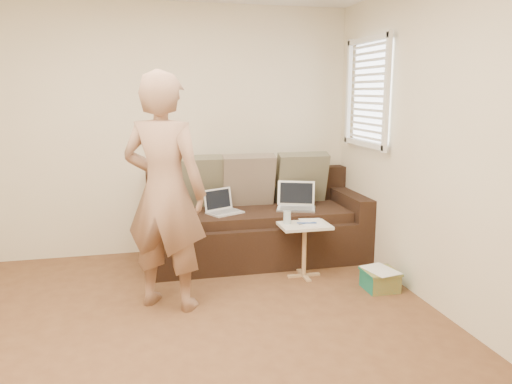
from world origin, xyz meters
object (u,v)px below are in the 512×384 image
sofa (257,218)px  striped_box (380,280)px  drinking_glass (287,217)px  side_table (304,250)px  person (165,192)px  laptop_white (225,213)px  laptop_silver (296,209)px

sofa → striped_box: bearing=-52.0°
drinking_glass → side_table: bearing=-21.5°
person → side_table: (1.28, 0.36, -0.69)m
laptop_white → side_table: laptop_white is taller
drinking_glass → striped_box: size_ratio=0.41×
laptop_silver → person: bearing=-126.3°
sofa → striped_box: 1.42m
laptop_white → side_table: (0.65, -0.53, -0.27)m
sofa → laptop_white: bearing=-164.9°
sofa → laptop_white: (-0.35, -0.09, 0.10)m
laptop_silver → striped_box: (0.46, -0.99, -0.43)m
side_table → laptop_white: bearing=140.9°
side_table → drinking_glass: drinking_glass is taller
sofa → drinking_glass: size_ratio=18.33×
sofa → side_table: (0.30, -0.62, -0.17)m
drinking_glass → striped_box: drinking_glass is taller
person → sofa: bearing=-105.3°
laptop_silver → drinking_glass: size_ratio=3.23×
laptop_silver → striped_box: 1.17m
laptop_white → drinking_glass: laptop_white is taller
sofa → drinking_glass: bearing=-75.0°
laptop_white → drinking_glass: (0.50, -0.47, 0.05)m
person → striped_box: bearing=-153.7°
sofa → side_table: bearing=-64.1°
sofa → laptop_white: size_ratio=6.75×
person → striped_box: (1.83, -0.10, -0.85)m
drinking_glass → laptop_silver: bearing=62.8°
person → drinking_glass: (1.13, 0.42, -0.37)m
person → laptop_silver: bearing=-117.6°
striped_box → drinking_glass: bearing=143.2°
laptop_white → drinking_glass: 0.69m
side_table → sofa: bearing=115.9°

